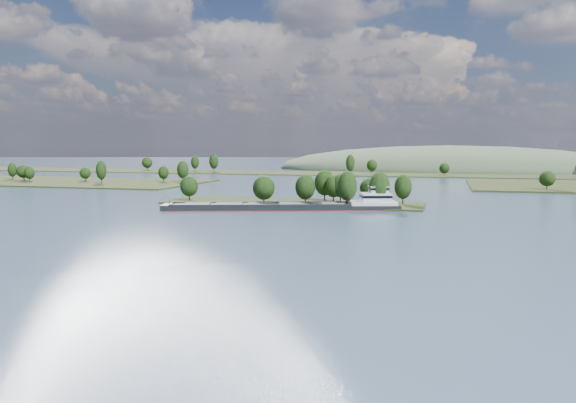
% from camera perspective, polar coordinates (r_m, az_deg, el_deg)
% --- Properties ---
extents(ground, '(1800.00, 1800.00, 0.00)m').
position_cam_1_polar(ground, '(161.77, -5.08, -2.34)').
color(ground, '#3A4D65').
rests_on(ground, ground).
extents(tree_island, '(100.00, 31.22, 14.17)m').
position_cam_1_polar(tree_island, '(214.94, 2.45, 0.83)').
color(tree_island, '#253015').
rests_on(tree_island, ground).
extents(back_shoreline, '(900.00, 60.00, 16.17)m').
position_cam_1_polar(back_shoreline, '(433.04, 8.95, 2.82)').
color(back_shoreline, '#253015').
rests_on(back_shoreline, ground).
extents(hill_west, '(320.00, 160.00, 44.00)m').
position_cam_1_polar(hill_west, '(530.26, 15.98, 3.13)').
color(hill_west, '#43563B').
rests_on(hill_west, ground).
extents(cargo_barge, '(82.71, 34.02, 11.30)m').
position_cam_1_polar(cargo_barge, '(198.34, 1.04, -0.40)').
color(cargo_barge, black).
rests_on(cargo_barge, ground).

